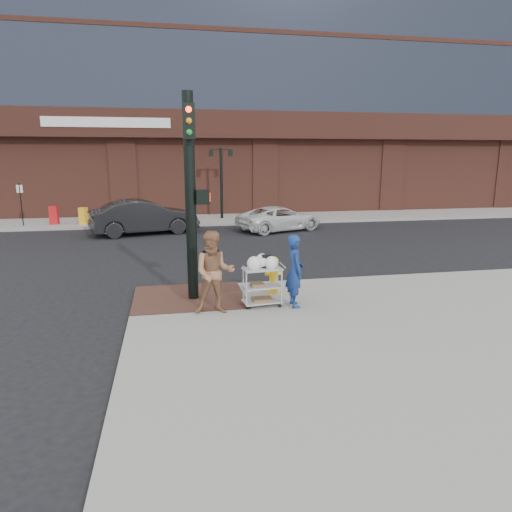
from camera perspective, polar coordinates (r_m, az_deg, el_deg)
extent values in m
plane|color=black|center=(11.05, -4.95, -7.08)|extent=(220.00, 220.00, 0.00)
cube|color=gray|center=(44.62, 6.90, 7.61)|extent=(65.00, 36.00, 0.15)
cube|color=#4A2822|center=(11.81, -8.33, -5.08)|extent=(2.80, 2.40, 0.01)
cube|color=brown|center=(43.11, -2.77, 26.38)|extent=(42.00, 26.00, 28.00)
cylinder|color=black|center=(26.59, -4.35, 9.02)|extent=(0.16, 0.16, 4.00)
cube|color=black|center=(26.55, -4.42, 13.12)|extent=(1.20, 0.06, 0.06)
cube|color=black|center=(26.49, -5.62, 12.66)|extent=(0.22, 0.22, 0.35)
cube|color=black|center=(26.62, -3.20, 12.70)|extent=(0.22, 0.22, 0.35)
cylinder|color=black|center=(26.56, -27.29, 5.75)|extent=(0.05, 0.05, 2.20)
cylinder|color=black|center=(11.23, -8.19, 7.03)|extent=(0.26, 0.26, 5.00)
cube|color=black|center=(11.25, -6.66, 7.33)|extent=(0.32, 0.28, 0.34)
cube|color=#FF260C|center=(11.26, -5.84, 7.36)|extent=(0.02, 0.18, 0.22)
cube|color=black|center=(10.94, -8.41, 16.33)|extent=(0.28, 0.18, 0.80)
imported|color=navy|center=(10.83, 4.87, -1.84)|extent=(0.42, 0.64, 1.74)
imported|color=#9D6A4A|center=(10.32, -5.23, -2.09)|extent=(0.99, 0.80, 1.91)
imported|color=black|center=(22.62, -13.82, 4.77)|extent=(5.31, 2.92, 1.66)
imported|color=white|center=(23.06, 2.97, 4.70)|extent=(4.83, 3.51, 1.22)
cube|color=#AEAEB4|center=(10.78, 0.80, -1.61)|extent=(0.96, 0.61, 0.03)
cube|color=#AEAEB4|center=(10.90, 0.79, -3.82)|extent=(0.96, 0.61, 0.03)
cube|color=#AEAEB4|center=(11.01, 0.78, -5.68)|extent=(0.96, 0.61, 0.03)
cube|color=black|center=(10.82, 1.27, -0.70)|extent=(0.22, 0.14, 0.32)
cube|color=brown|center=(10.86, 0.17, -3.60)|extent=(0.30, 0.34, 0.08)
cube|color=brown|center=(10.99, 0.78, -5.43)|extent=(0.46, 0.36, 0.07)
cylinder|color=yellow|center=(12.12, 2.21, -4.31)|extent=(0.32, 0.32, 0.09)
cylinder|color=yellow|center=(12.01, 2.23, -2.45)|extent=(0.23, 0.23, 0.70)
sphere|color=yellow|center=(11.91, 2.24, -0.65)|extent=(0.25, 0.25, 0.25)
cylinder|color=yellow|center=(11.99, 2.23, -2.18)|extent=(0.45, 0.10, 0.10)
cube|color=red|center=(26.46, -23.94, 4.69)|extent=(0.43, 0.39, 0.97)
cube|color=yellow|center=(25.84, -20.76, 4.70)|extent=(0.48, 0.46, 0.89)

